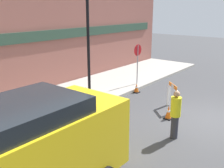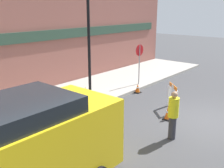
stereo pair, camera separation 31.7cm
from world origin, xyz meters
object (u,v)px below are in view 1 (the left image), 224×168
at_px(streetlamp_post, 88,16).
at_px(stop_sign, 138,58).
at_px(person_worker, 175,113).
at_px(work_van, 18,155).

distance_m(streetlamp_post, stop_sign, 3.90).
bearing_deg(person_worker, work_van, 96.53).
height_order(stop_sign, work_van, work_van).
distance_m(streetlamp_post, person_worker, 5.65).
distance_m(person_worker, work_van, 5.04).
bearing_deg(person_worker, streetlamp_post, 6.83).
xyz_separation_m(streetlamp_post, work_van, (-5.92, -3.66, -2.49)).
bearing_deg(work_van, person_worker, -12.32).
distance_m(streetlamp_post, work_van, 7.39).
bearing_deg(stop_sign, person_worker, 48.93).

